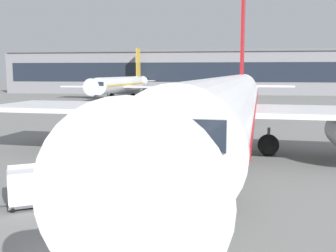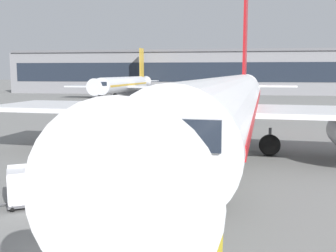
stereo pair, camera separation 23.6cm
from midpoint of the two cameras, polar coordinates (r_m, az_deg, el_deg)
The scene contains 12 objects.
parked_airplane at distance 30.03m, azimuth 9.15°, elevation 3.17°, with size 37.79×47.87×16.16m.
belt_loader at distance 22.70m, azimuth -2.96°, elevation -6.18°, with size 5.10×3.92×3.09m.
baggage_cart_lead at distance 20.48m, azimuth -10.03°, elevation -7.47°, with size 2.75×2.39×1.91m.
baggage_cart_second at distance 20.28m, azimuth -18.89°, elevation -7.92°, with size 2.75×2.39×1.91m.
ground_crew_by_loader at distance 19.37m, azimuth -4.77°, elevation -8.27°, with size 0.38×0.53×1.74m.
ground_crew_by_carts at distance 22.52m, azimuth -1.14°, elevation -5.96°, with size 0.53×0.38×1.74m.
ground_crew_marshaller at distance 20.22m, azimuth -6.30°, elevation -7.60°, with size 0.40×0.50×1.74m.
ground_crew_wingwalker at distance 23.55m, azimuth -9.18°, elevation -5.45°, with size 0.32×0.56×1.74m.
safety_cone_engine_keepout at distance 29.30m, azimuth -5.82°, elevation -4.02°, with size 0.70×0.70×0.78m.
apron_guidance_line_lead_in at distance 29.76m, azimuth 8.33°, elevation -4.62°, with size 0.20×110.00×0.01m.
terminal_building at distance 121.43m, azimuth 12.71°, elevation 7.51°, with size 146.89×17.59×12.67m.
distant_airplane at distance 96.40m, azimuth -6.15°, elevation 5.89°, with size 28.90×38.01×12.71m.
Camera 2 is at (5.29, -12.26, 6.32)m, focal length 42.73 mm.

